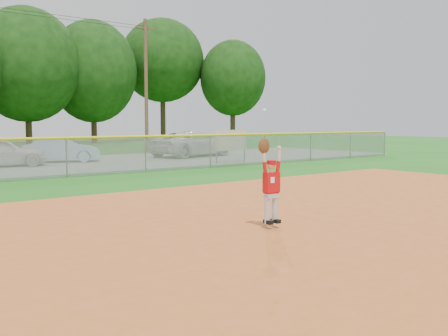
# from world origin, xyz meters

# --- Properties ---
(ground) EXTENTS (120.00, 120.00, 0.00)m
(ground) POSITION_xyz_m (0.00, 0.00, 0.00)
(ground) COLOR #1C6016
(ground) RESTS_ON ground
(clay_infield) EXTENTS (24.00, 16.00, 0.04)m
(clay_infield) POSITION_xyz_m (0.00, -3.00, 0.02)
(clay_infield) COLOR #B35420
(clay_infield) RESTS_ON ground
(parking_strip) EXTENTS (44.00, 10.00, 0.03)m
(parking_strip) POSITION_xyz_m (0.00, 16.00, 0.01)
(parking_strip) COLOR slate
(parking_strip) RESTS_ON ground
(car_white_a) EXTENTS (4.21, 2.16, 1.37)m
(car_white_a) POSITION_xyz_m (-0.88, 16.15, 0.72)
(car_white_a) COLOR silver
(car_white_a) RESTS_ON parking_strip
(car_blue) EXTENTS (4.02, 2.63, 1.25)m
(car_blue) POSITION_xyz_m (2.39, 17.23, 0.66)
(car_blue) COLOR #90B6D7
(car_blue) RESTS_ON parking_strip
(car_white_b) EXTENTS (5.83, 3.58, 1.51)m
(car_white_b) POSITION_xyz_m (10.19, 16.66, 0.78)
(car_white_b) COLOR silver
(car_white_b) RESTS_ON parking_strip
(sponsor_sign) EXTENTS (1.90, 0.22, 1.69)m
(sponsor_sign) POSITION_xyz_m (9.11, 11.59, 1.12)
(sponsor_sign) COLOR gray
(sponsor_sign) RESTS_ON ground
(outfield_fence) EXTENTS (40.06, 0.10, 1.55)m
(outfield_fence) POSITION_xyz_m (0.00, 10.00, 0.88)
(outfield_fence) COLOR gray
(outfield_fence) RESTS_ON ground
(power_lines) EXTENTS (19.40, 0.24, 9.00)m
(power_lines) POSITION_xyz_m (1.00, 22.00, 4.68)
(power_lines) COLOR #4C3823
(power_lines) RESTS_ON ground
(ballplayer) EXTENTS (0.55, 0.24, 2.21)m
(ballplayer) POSITION_xyz_m (-0.16, -1.35, 0.96)
(ballplayer) COLOR silver
(ballplayer) RESTS_ON ground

